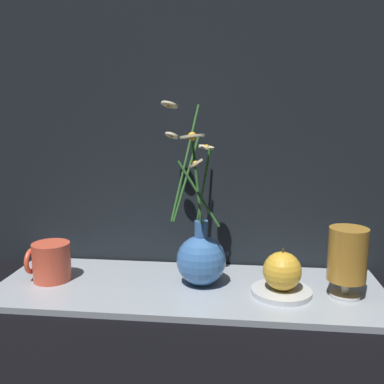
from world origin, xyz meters
TOP-DOWN VIEW (x-y plane):
  - ground_plane at (0.00, 0.00)m, footprint 6.00×6.00m
  - shelf at (0.00, 0.00)m, footprint 0.77×0.27m
  - backdrop_wall at (0.00, 0.15)m, footprint 1.27×0.02m
  - vase_with_flowers at (0.02, 0.01)m, footprint 0.14×0.16m
  - yellow_mug at (-0.29, 0.00)m, footprint 0.09×0.08m
  - tea_glass at (0.30, -0.02)m, footprint 0.07×0.07m
  - saucer_plate at (0.18, -0.02)m, footprint 0.12×0.12m
  - orange_fruit at (0.18, -0.02)m, footprint 0.07×0.07m

SIDE VIEW (x-z plane):
  - ground_plane at x=0.00m, z-range 0.00..0.00m
  - shelf at x=0.00m, z-range 0.00..0.01m
  - saucer_plate at x=0.18m, z-range 0.01..0.02m
  - yellow_mug at x=-0.29m, z-range 0.01..0.09m
  - orange_fruit at x=0.18m, z-range 0.02..0.10m
  - vase_with_flowers at x=0.02m, z-range -0.11..0.26m
  - tea_glass at x=0.30m, z-range 0.03..0.16m
  - backdrop_wall at x=0.00m, z-range 0.00..1.10m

